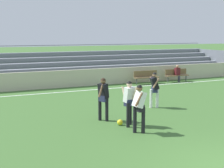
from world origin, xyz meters
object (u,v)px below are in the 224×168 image
at_px(bleacher_stand, 71,66).
at_px(player_dark_wide_right, 103,95).
at_px(spectator_seated, 178,72).
at_px(soccer_ball, 120,122).
at_px(player_white_dropping_back, 129,99).
at_px(player_dark_pressing_high, 154,87).
at_px(bench_near_bin, 177,74).
at_px(bench_centre_sideline, 146,76).
at_px(player_white_wide_left, 139,104).

xyz_separation_m(bleacher_stand, player_dark_wide_right, (-2.20, -11.38, -0.05)).
xyz_separation_m(spectator_seated, soccer_ball, (-8.60, -8.32, -0.59)).
distance_m(player_white_dropping_back, player_dark_pressing_high, 3.34).
relative_size(player_dark_wide_right, player_dark_pressing_high, 1.04).
relative_size(bench_near_bin, bench_centre_sideline, 1.00).
xyz_separation_m(bench_near_bin, player_white_dropping_back, (-8.33, -8.66, 0.47)).
distance_m(spectator_seated, soccer_ball, 11.98).
bearing_deg(spectator_seated, player_white_wide_left, -131.66).
xyz_separation_m(player_dark_wide_right, player_dark_pressing_high, (3.07, 1.16, -0.04)).
relative_size(bench_centre_sideline, spectator_seated, 1.49).
relative_size(bench_centre_sideline, player_dark_pressing_high, 1.09).
bearing_deg(bench_centre_sideline, player_dark_wide_right, -130.15).
bearing_deg(player_dark_wide_right, player_dark_pressing_high, 20.77).
relative_size(bench_near_bin, player_dark_wide_right, 1.05).
distance_m(player_white_wide_left, soccer_ball, 1.46).
bearing_deg(bench_centre_sideline, player_dark_pressing_high, -117.43).
height_order(bleacher_stand, player_white_dropping_back, bleacher_stand).
bearing_deg(bench_near_bin, soccer_ball, -135.53).
relative_size(bench_near_bin, player_white_wide_left, 1.06).
height_order(bleacher_stand, bench_near_bin, bleacher_stand).
distance_m(bench_centre_sideline, player_white_dropping_back, 10.44).
relative_size(bleacher_stand, bench_near_bin, 14.90).
bearing_deg(bench_centre_sideline, player_white_wide_left, -121.64).
bearing_deg(bench_centre_sideline, bleacher_stand, 137.89).
relative_size(player_dark_pressing_high, soccer_ball, 7.51).
distance_m(bench_near_bin, player_dark_wide_right, 11.72).
bearing_deg(player_white_wide_left, player_white_dropping_back, 84.59).
height_order(bleacher_stand, player_dark_pressing_high, bleacher_stand).
distance_m(player_dark_wide_right, player_dark_pressing_high, 3.28).
distance_m(bench_near_bin, player_dark_pressing_high, 8.70).
bearing_deg(bench_near_bin, player_dark_wide_right, -139.60).
relative_size(bleacher_stand, spectator_seated, 22.17).
distance_m(bench_near_bin, spectator_seated, 0.19).
distance_m(bleacher_stand, spectator_seated, 7.77).
relative_size(bleacher_stand, bench_centre_sideline, 14.90).
relative_size(bleacher_stand, player_dark_pressing_high, 16.23).
xyz_separation_m(player_white_dropping_back, player_dark_pressing_high, (2.48, 2.23, -0.03)).
bearing_deg(bench_near_bin, spectator_seated, -90.00).
height_order(bench_near_bin, player_white_wide_left, player_white_wide_left).
height_order(player_dark_wide_right, player_white_wide_left, player_dark_wide_right).
relative_size(spectator_seated, player_white_dropping_back, 0.71).
bearing_deg(spectator_seated, bench_centre_sideline, 177.36).
relative_size(spectator_seated, player_white_wide_left, 0.71).
bearing_deg(player_dark_pressing_high, soccer_ball, -143.75).
height_order(player_white_dropping_back, player_dark_pressing_high, player_white_dropping_back).
bearing_deg(player_white_wide_left, soccer_ball, 99.19).
bearing_deg(player_white_wide_left, bench_near_bin, 48.69).
height_order(spectator_seated, player_dark_pressing_high, player_dark_pressing_high).
xyz_separation_m(bench_near_bin, spectator_seated, (0.00, -0.12, 0.16)).
distance_m(bleacher_stand, player_dark_pressing_high, 10.25).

